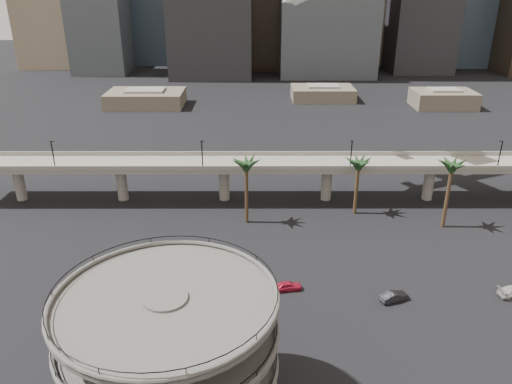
{
  "coord_description": "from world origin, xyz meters",
  "views": [
    {
      "loc": [
        -4.32,
        -43.96,
        44.63
      ],
      "look_at": [
        -4.2,
        28.0,
        13.4
      ],
      "focal_mm": 35.0,
      "sensor_mm": 36.0,
      "label": 1
    }
  ],
  "objects_px": {
    "parking_ramp": "(170,350)",
    "overpass": "(276,168)",
    "car_b": "(394,296)",
    "car_a": "(288,286)"
  },
  "relations": [
    {
      "from": "car_a",
      "to": "car_b",
      "type": "relative_size",
      "value": 0.95
    },
    {
      "from": "parking_ramp",
      "to": "overpass",
      "type": "distance_m",
      "value": 60.46
    },
    {
      "from": "car_a",
      "to": "car_b",
      "type": "height_order",
      "value": "car_b"
    },
    {
      "from": "car_b",
      "to": "overpass",
      "type": "bearing_deg",
      "value": 3.02
    },
    {
      "from": "overpass",
      "to": "car_a",
      "type": "height_order",
      "value": "overpass"
    },
    {
      "from": "overpass",
      "to": "car_b",
      "type": "distance_m",
      "value": 41.01
    },
    {
      "from": "parking_ramp",
      "to": "overpass",
      "type": "bearing_deg",
      "value": 77.57
    },
    {
      "from": "car_b",
      "to": "car_a",
      "type": "bearing_deg",
      "value": 59.0
    },
    {
      "from": "car_b",
      "to": "parking_ramp",
      "type": "bearing_deg",
      "value": 105.87
    },
    {
      "from": "parking_ramp",
      "to": "car_b",
      "type": "relative_size",
      "value": 4.96
    }
  ]
}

